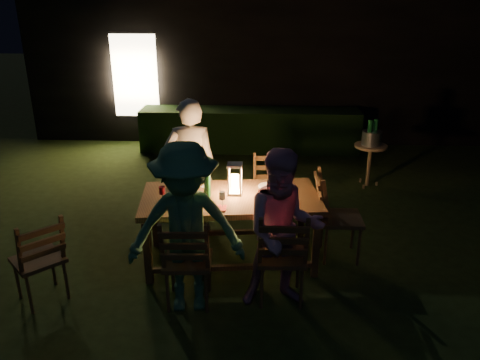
{
  "coord_description": "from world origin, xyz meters",
  "views": [
    {
      "loc": [
        -0.24,
        -5.08,
        2.81
      ],
      "look_at": [
        -0.49,
        -0.18,
        0.89
      ],
      "focal_mm": 35.0,
      "sensor_mm": 36.0,
      "label": 1
    }
  ],
  "objects_px": {
    "ice_bucket": "(372,138)",
    "bottle_bucket_b": "(375,134)",
    "side_table": "(370,150)",
    "dining_table": "(231,202)",
    "person_house_side": "(191,167)",
    "person_opp_right": "(283,230)",
    "chair_near_left": "(188,276)",
    "person_opp_left": "(186,229)",
    "chair_far_left": "(193,211)",
    "chair_end": "(338,231)",
    "chair_far_right": "(270,207)",
    "chair_spare": "(41,274)",
    "bottle_bucket_a": "(369,136)",
    "lantern": "(235,181)",
    "chair_near_right": "(281,271)",
    "bottle_table": "(207,184)"
  },
  "relations": [
    {
      "from": "ice_bucket",
      "to": "bottle_bucket_b",
      "type": "relative_size",
      "value": 0.94
    },
    {
      "from": "side_table",
      "to": "dining_table",
      "type": "bearing_deg",
      "value": -130.19
    },
    {
      "from": "person_house_side",
      "to": "person_opp_right",
      "type": "distance_m",
      "value": 1.87
    },
    {
      "from": "dining_table",
      "to": "bottle_bucket_b",
      "type": "distance_m",
      "value": 3.19
    },
    {
      "from": "ice_bucket",
      "to": "chair_near_left",
      "type": "bearing_deg",
      "value": -126.47
    },
    {
      "from": "chair_near_left",
      "to": "person_opp_left",
      "type": "distance_m",
      "value": 0.53
    },
    {
      "from": "chair_far_left",
      "to": "person_opp_left",
      "type": "height_order",
      "value": "person_opp_left"
    },
    {
      "from": "person_house_side",
      "to": "chair_end",
      "type": "bearing_deg",
      "value": 154.03
    },
    {
      "from": "dining_table",
      "to": "ice_bucket",
      "type": "relative_size",
      "value": 6.74
    },
    {
      "from": "person_opp_right",
      "to": "ice_bucket",
      "type": "relative_size",
      "value": 5.25
    },
    {
      "from": "chair_far_right",
      "to": "bottle_bucket_b",
      "type": "height_order",
      "value": "bottle_bucket_b"
    },
    {
      "from": "chair_spare",
      "to": "ice_bucket",
      "type": "relative_size",
      "value": 3.23
    },
    {
      "from": "dining_table",
      "to": "bottle_bucket_a",
      "type": "distance_m",
      "value": 3.06
    },
    {
      "from": "chair_far_left",
      "to": "person_house_side",
      "type": "height_order",
      "value": "person_house_side"
    },
    {
      "from": "lantern",
      "to": "ice_bucket",
      "type": "xyz_separation_m",
      "value": [
        1.97,
        2.33,
        -0.17
      ]
    },
    {
      "from": "chair_far_right",
      "to": "bottle_bucket_b",
      "type": "xyz_separation_m",
      "value": [
        1.61,
        1.59,
        0.54
      ]
    },
    {
      "from": "person_opp_right",
      "to": "chair_far_right",
      "type": "bearing_deg",
      "value": 86.37
    },
    {
      "from": "chair_far_right",
      "to": "ice_bucket",
      "type": "distance_m",
      "value": 2.26
    },
    {
      "from": "lantern",
      "to": "side_table",
      "type": "height_order",
      "value": "lantern"
    },
    {
      "from": "chair_far_right",
      "to": "lantern",
      "type": "bearing_deg",
      "value": 58.06
    },
    {
      "from": "chair_spare",
      "to": "chair_near_left",
      "type": "bearing_deg",
      "value": -43.99
    },
    {
      "from": "chair_near_right",
      "to": "person_opp_right",
      "type": "relative_size",
      "value": 0.66
    },
    {
      "from": "chair_spare",
      "to": "lantern",
      "type": "bearing_deg",
      "value": -18.87
    },
    {
      "from": "chair_far_right",
      "to": "bottle_table",
      "type": "relative_size",
      "value": 3.53
    },
    {
      "from": "bottle_table",
      "to": "bottle_bucket_a",
      "type": "distance_m",
      "value": 3.25
    },
    {
      "from": "ice_bucket",
      "to": "bottle_bucket_a",
      "type": "distance_m",
      "value": 0.08
    },
    {
      "from": "chair_end",
      "to": "lantern",
      "type": "xyz_separation_m",
      "value": [
        -1.18,
        -0.1,
        0.64
      ]
    },
    {
      "from": "bottle_table",
      "to": "bottle_bucket_a",
      "type": "height_order",
      "value": "bottle_table"
    },
    {
      "from": "person_opp_right",
      "to": "bottle_bucket_b",
      "type": "distance_m",
      "value": 3.53
    },
    {
      "from": "chair_far_right",
      "to": "person_opp_left",
      "type": "xyz_separation_m",
      "value": [
        -0.8,
        -1.7,
        0.53
      ]
    },
    {
      "from": "chair_far_right",
      "to": "person_opp_left",
      "type": "height_order",
      "value": "person_opp_left"
    },
    {
      "from": "chair_far_right",
      "to": "person_opp_right",
      "type": "height_order",
      "value": "person_opp_right"
    },
    {
      "from": "chair_far_left",
      "to": "lantern",
      "type": "xyz_separation_m",
      "value": [
        0.58,
        -0.65,
        0.68
      ]
    },
    {
      "from": "lantern",
      "to": "chair_near_left",
      "type": "bearing_deg",
      "value": -114.43
    },
    {
      "from": "chair_near_right",
      "to": "chair_spare",
      "type": "bearing_deg",
      "value": -178.09
    },
    {
      "from": "chair_near_right",
      "to": "chair_end",
      "type": "distance_m",
      "value": 1.1
    },
    {
      "from": "person_opp_left",
      "to": "person_house_side",
      "type": "bearing_deg",
      "value": 90.0
    },
    {
      "from": "dining_table",
      "to": "ice_bucket",
      "type": "height_order",
      "value": "ice_bucket"
    },
    {
      "from": "chair_far_left",
      "to": "side_table",
      "type": "height_order",
      "value": "chair_far_left"
    },
    {
      "from": "chair_near_left",
      "to": "bottle_bucket_b",
      "type": "bearing_deg",
      "value": 50.61
    },
    {
      "from": "chair_near_right",
      "to": "bottle_table",
      "type": "relative_size",
      "value": 3.69
    },
    {
      "from": "chair_near_right",
      "to": "chair_spare",
      "type": "height_order",
      "value": "chair_near_right"
    },
    {
      "from": "chair_near_left",
      "to": "chair_end",
      "type": "height_order",
      "value": "chair_end"
    },
    {
      "from": "chair_near_right",
      "to": "chair_far_right",
      "type": "distance_m",
      "value": 1.55
    },
    {
      "from": "chair_far_left",
      "to": "ice_bucket",
      "type": "relative_size",
      "value": 3.02
    },
    {
      "from": "person_opp_right",
      "to": "lantern",
      "type": "bearing_deg",
      "value": 114.69
    },
    {
      "from": "chair_end",
      "to": "person_house_side",
      "type": "distance_m",
      "value": 1.94
    },
    {
      "from": "chair_far_right",
      "to": "chair_spare",
      "type": "distance_m",
      "value": 2.81
    },
    {
      "from": "chair_near_left",
      "to": "bottle_bucket_a",
      "type": "relative_size",
      "value": 3.14
    },
    {
      "from": "ice_bucket",
      "to": "chair_near_right",
      "type": "bearing_deg",
      "value": -115.49
    }
  ]
}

